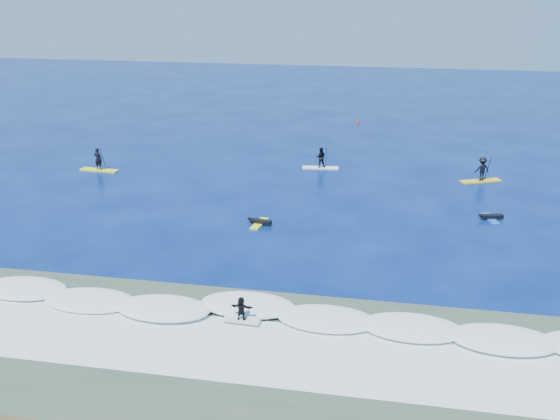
% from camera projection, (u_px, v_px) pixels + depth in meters
% --- Properties ---
extents(ground, '(160.00, 160.00, 0.00)m').
position_uv_depth(ground, '(266.00, 234.00, 39.86)').
color(ground, '#04144C').
rests_on(ground, ground).
extents(shallow_water, '(90.00, 13.00, 0.01)m').
position_uv_depth(shallow_water, '(201.00, 358.00, 26.98)').
color(shallow_water, '#334637').
rests_on(shallow_water, ground).
extents(breaking_wave, '(40.00, 6.00, 0.30)m').
position_uv_depth(breaking_wave, '(225.00, 312.00, 30.66)').
color(breaking_wave, white).
rests_on(breaking_wave, ground).
extents(whitewater, '(34.00, 5.00, 0.02)m').
position_uv_depth(whitewater, '(208.00, 346.00, 27.90)').
color(whitewater, silver).
rests_on(whitewater, ground).
extents(sup_paddler_left, '(3.32, 1.04, 2.30)m').
position_uv_depth(sup_paddler_left, '(99.00, 162.00, 52.66)').
color(sup_paddler_left, yellow).
rests_on(sup_paddler_left, ground).
extents(sup_paddler_center, '(3.12, 1.08, 2.15)m').
position_uv_depth(sup_paddler_center, '(321.00, 159.00, 53.27)').
color(sup_paddler_center, white).
rests_on(sup_paddler_center, ground).
extents(sup_paddler_right, '(3.38, 2.10, 2.33)m').
position_uv_depth(sup_paddler_right, '(482.00, 171.00, 49.81)').
color(sup_paddler_right, yellow).
rests_on(sup_paddler_right, ground).
extents(prone_paddler_near, '(1.67, 2.16, 0.44)m').
position_uv_depth(prone_paddler_near, '(259.00, 222.00, 41.44)').
color(prone_paddler_near, yellow).
rests_on(prone_paddler_near, ground).
extents(prone_paddler_far, '(1.69, 2.21, 0.45)m').
position_uv_depth(prone_paddler_far, '(491.00, 217.00, 42.28)').
color(prone_paddler_far, blue).
rests_on(prone_paddler_far, ground).
extents(wave_surfer, '(1.77, 0.56, 1.26)m').
position_uv_depth(wave_surfer, '(241.00, 310.00, 29.37)').
color(wave_surfer, silver).
rests_on(wave_surfer, breaking_wave).
extents(marker_buoy, '(0.27, 0.27, 0.64)m').
position_uv_depth(marker_buoy, '(358.00, 122.00, 69.13)').
color(marker_buoy, red).
rests_on(marker_buoy, ground).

